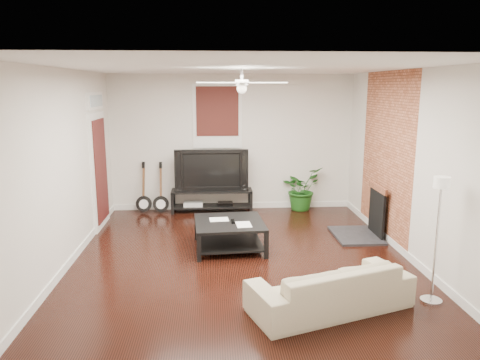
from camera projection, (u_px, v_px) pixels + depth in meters
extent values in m
cube|color=black|center=(242.00, 261.00, 6.77)|extent=(5.00, 6.00, 0.01)
cube|color=white|center=(242.00, 68.00, 6.21)|extent=(5.00, 6.00, 0.01)
cube|color=silver|center=(232.00, 143.00, 9.42)|extent=(5.00, 0.01, 2.80)
cube|color=silver|center=(267.00, 236.00, 3.56)|extent=(5.00, 0.01, 2.80)
cube|color=silver|center=(63.00, 171.00, 6.34)|extent=(0.01, 6.00, 2.80)
cube|color=silver|center=(412.00, 167.00, 6.64)|extent=(0.01, 6.00, 2.80)
cube|color=#974E30|center=(386.00, 156.00, 7.62)|extent=(0.02, 2.20, 2.80)
cube|color=black|center=(366.00, 211.00, 7.79)|extent=(0.80, 1.10, 0.92)
cube|color=#38160F|center=(217.00, 116.00, 9.26)|extent=(1.00, 0.06, 1.30)
cube|color=white|center=(99.00, 160.00, 8.23)|extent=(0.08, 1.00, 2.50)
cube|color=black|center=(212.00, 200.00, 9.42)|extent=(1.66, 0.44, 0.46)
imported|color=black|center=(212.00, 169.00, 9.31)|extent=(1.48, 0.19, 0.85)
cube|color=black|center=(229.00, 235.00, 7.26)|extent=(1.14, 1.14, 0.45)
imported|color=tan|center=(330.00, 287.00, 5.27)|extent=(2.03, 1.32, 0.55)
imported|color=#1C5618|center=(301.00, 189.00, 9.53)|extent=(1.07, 1.06, 0.90)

